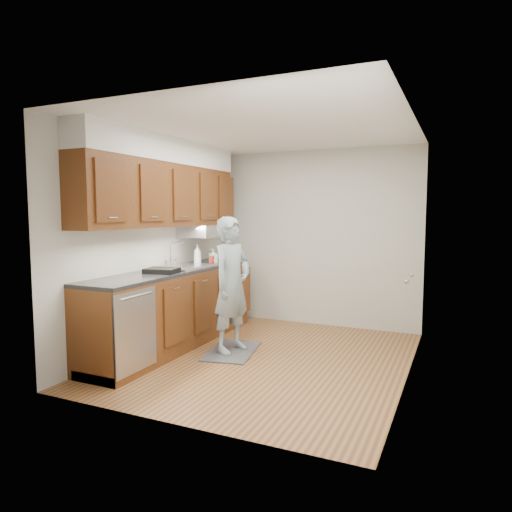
% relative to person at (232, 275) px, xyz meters
% --- Properties ---
extents(floor, '(3.50, 3.50, 0.00)m').
position_rel_person_xyz_m(floor, '(0.46, -0.06, -0.90)').
color(floor, olive).
rests_on(floor, ground).
extents(ceiling, '(3.50, 3.50, 0.00)m').
position_rel_person_xyz_m(ceiling, '(0.46, -0.06, 1.60)').
color(ceiling, white).
rests_on(ceiling, wall_left).
extents(wall_left, '(0.02, 3.50, 2.50)m').
position_rel_person_xyz_m(wall_left, '(-1.04, -0.06, 0.35)').
color(wall_left, '#BAB9AE').
rests_on(wall_left, floor).
extents(wall_right, '(0.02, 3.50, 2.50)m').
position_rel_person_xyz_m(wall_right, '(1.96, -0.06, 0.35)').
color(wall_right, '#BAB9AE').
rests_on(wall_right, floor).
extents(wall_back, '(3.00, 0.02, 2.50)m').
position_rel_person_xyz_m(wall_back, '(0.46, 1.69, 0.35)').
color(wall_back, '#BAB9AE').
rests_on(wall_back, floor).
extents(counter, '(0.64, 2.80, 1.30)m').
position_rel_person_xyz_m(counter, '(-0.74, -0.06, -0.41)').
color(counter, brown).
rests_on(counter, floor).
extents(upper_cabinets, '(0.47, 2.80, 1.21)m').
position_rel_person_xyz_m(upper_cabinets, '(-0.87, -0.02, 1.05)').
color(upper_cabinets, brown).
rests_on(upper_cabinets, wall_left).
extents(closet_door, '(0.02, 1.22, 2.05)m').
position_rel_person_xyz_m(closet_door, '(1.95, 0.24, 0.13)').
color(closet_door, white).
rests_on(closet_door, wall_right).
extents(floor_mat, '(0.67, 0.96, 0.02)m').
position_rel_person_xyz_m(floor_mat, '(0.00, 0.00, -0.89)').
color(floor_mat, '#555557').
rests_on(floor_mat, floor).
extents(person, '(0.53, 0.69, 1.76)m').
position_rel_person_xyz_m(person, '(0.00, 0.00, 0.00)').
color(person, '#899BA7').
rests_on(person, floor_mat).
extents(soap_bottle_a, '(0.13, 0.13, 0.26)m').
position_rel_person_xyz_m(soap_bottle_a, '(-0.76, 0.50, 0.17)').
color(soap_bottle_a, silver).
rests_on(soap_bottle_a, counter).
extents(soap_bottle_b, '(0.12, 0.12, 0.19)m').
position_rel_person_xyz_m(soap_bottle_b, '(-0.64, 0.70, 0.14)').
color(soap_bottle_b, silver).
rests_on(soap_bottle_b, counter).
extents(soda_can, '(0.08, 0.08, 0.11)m').
position_rel_person_xyz_m(soda_can, '(-0.57, 0.54, 0.10)').
color(soda_can, red).
rests_on(soda_can, counter).
extents(dish_rack, '(0.40, 0.35, 0.05)m').
position_rel_person_xyz_m(dish_rack, '(-0.68, -0.41, 0.07)').
color(dish_rack, black).
rests_on(dish_rack, counter).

